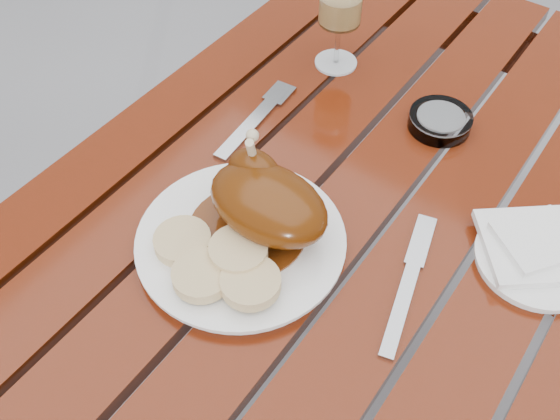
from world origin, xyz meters
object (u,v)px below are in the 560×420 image
at_px(table, 346,319).
at_px(ashtray, 440,121).
at_px(dinner_plate, 241,242).
at_px(side_plate, 536,260).
at_px(wine_glass, 339,20).

xyz_separation_m(table, ashtray, (0.03, 0.17, 0.39)).
distance_m(dinner_plate, ashtray, 0.38).
height_order(side_plate, ashtray, ashtray).
bearing_deg(dinner_plate, side_plate, 31.58).
relative_size(table, wine_glass, 7.02).
bearing_deg(ashtray, dinner_plate, -106.55).
height_order(dinner_plate, side_plate, dinner_plate).
bearing_deg(dinner_plate, table, 67.35).
distance_m(side_plate, ashtray, 0.27).
height_order(table, dinner_plate, dinner_plate).
bearing_deg(wine_glass, dinner_plate, -74.96).
distance_m(wine_glass, ashtray, 0.23).
bearing_deg(side_plate, ashtray, 143.18).
bearing_deg(dinner_plate, wine_glass, 105.04).
distance_m(table, dinner_plate, 0.44).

